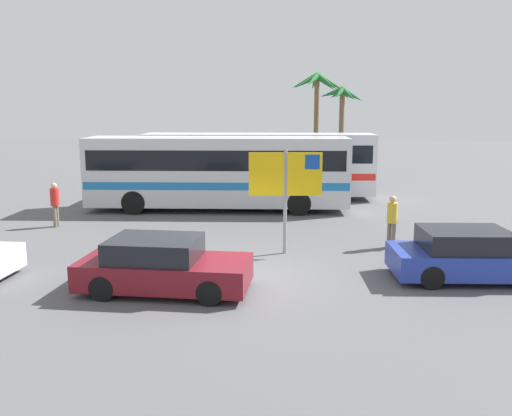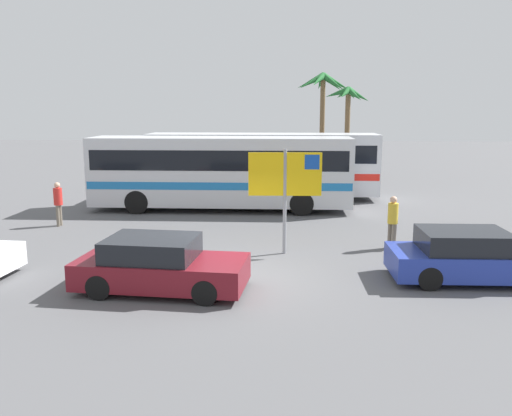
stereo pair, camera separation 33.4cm
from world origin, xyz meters
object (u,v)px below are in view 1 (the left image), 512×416
Objects in this scene: car_blue at (471,256)px; car_maroon at (162,266)px; pedestrian_by_bus at (392,217)px; bus_front_coach at (218,170)px; ferry_sign at (287,178)px; pedestrian_near_sign at (55,201)px; bus_rear_coach at (258,162)px.

car_maroon is at bearing -172.11° from car_blue.
bus_front_coach is at bearing -83.05° from pedestrian_by_bus.
car_blue is (7.52, -9.40, -1.15)m from bus_front_coach.
car_maroon is (-3.09, -3.55, -1.69)m from ferry_sign.
car_blue is 2.48× the size of pedestrian_by_bus.
ferry_sign reaches higher than pedestrian_near_sign.
bus_rear_coach is 2.67× the size of car_blue.
bus_front_coach is 3.49× the size of ferry_sign.
bus_rear_coach reaches higher than car_maroon.
car_maroon is at bearing -91.60° from bus_front_coach.
car_blue is (4.72, -2.38, -1.69)m from ferry_sign.
pedestrian_by_bus is at bearing 38.95° from car_maroon.
car_blue is 7.90m from car_maroon.
bus_rear_coach reaches higher than pedestrian_by_bus.
bus_rear_coach is at bearing 62.77° from bus_front_coach.
pedestrian_near_sign is (-13.29, 5.84, 0.35)m from car_blue.
pedestrian_near_sign reaches higher than car_maroon.
ferry_sign reaches higher than car_maroon.
bus_front_coach is 7.57m from ferry_sign.
bus_rear_coach is 3.49× the size of ferry_sign.
bus_rear_coach is 2.64× the size of car_maroon.
bus_rear_coach is 13.96m from car_maroon.
pedestrian_by_bus is (11.93, -2.72, 0.01)m from pedestrian_near_sign.
ferry_sign is 0.76× the size of car_maroon.
pedestrian_near_sign is (-8.57, 3.46, -1.34)m from ferry_sign.
car_blue is at bearing 75.97° from pedestrian_by_bus.
ferry_sign reaches higher than bus_rear_coach.
car_maroon is 7.76m from pedestrian_by_bus.
car_maroon is at bearing -98.05° from bus_rear_coach.
pedestrian_near_sign is at bearing 133.29° from car_maroon.
bus_front_coach is 8.82m from pedestrian_by_bus.
pedestrian_near_sign is (-7.42, -6.77, -0.80)m from bus_rear_coach.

